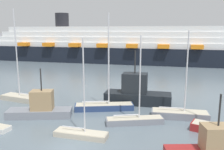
# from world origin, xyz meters

# --- Properties ---
(ground_plane) EXTENTS (600.00, 600.00, 0.00)m
(ground_plane) POSITION_xyz_m (0.00, 0.00, 0.00)
(ground_plane) COLOR slate
(sailboat_3) EXTENTS (6.61, 2.97, 12.29)m
(sailboat_3) POSITION_xyz_m (-11.56, 11.29, 0.55)
(sailboat_3) COLOR #BCB29E
(sailboat_3) RESTS_ON ground_plane
(sailboat_4) EXTENTS (6.16, 2.06, 9.49)m
(sailboat_4) POSITION_xyz_m (9.13, 9.42, 0.51)
(sailboat_4) COLOR gray
(sailboat_4) RESTS_ON ground_plane
(sailboat_5) EXTENTS (6.02, 3.23, 9.02)m
(sailboat_5) POSITION_xyz_m (4.53, 6.67, 0.48)
(sailboat_5) COLOR gray
(sailboat_5) RESTS_ON ground_plane
(sailboat_6) EXTENTS (7.23, 3.69, 11.51)m
(sailboat_6) POSITION_xyz_m (0.33, 10.21, 0.58)
(sailboat_6) COLOR navy
(sailboat_6) RESTS_ON ground_plane
(sailboat_7) EXTENTS (4.94, 1.54, 8.92)m
(sailboat_7) POSITION_xyz_m (0.22, 2.50, 0.41)
(sailboat_7) COLOR #BCB29E
(sailboat_7) RESTS_ON ground_plane
(fishing_boat_0) EXTENTS (7.32, 3.88, 5.47)m
(fishing_boat_0) POSITION_xyz_m (-5.95, 6.29, 1.02)
(fishing_boat_0) COLOR gray
(fishing_boat_0) RESTS_ON ground_plane
(fishing_boat_1) EXTENTS (8.60, 2.74, 7.04)m
(fishing_boat_1) POSITION_xyz_m (3.83, 13.66, 1.41)
(fishing_boat_1) COLOR black
(fishing_boat_1) RESTS_ON ground_plane
(cruise_ship) EXTENTS (84.22, 14.48, 14.87)m
(cruise_ship) POSITION_xyz_m (-10.33, 54.23, 4.77)
(cruise_ship) COLOR black
(cruise_ship) RESTS_ON ground_plane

